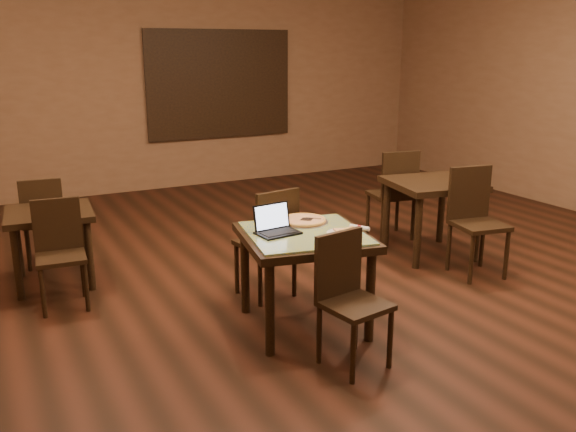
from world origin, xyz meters
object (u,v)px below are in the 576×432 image
pizza_pan (303,222)px  other_table_b_chair_far (43,217)px  laptop (275,225)px  other_table_b (50,223)px  other_table_a_chair_far (395,190)px  other_table_b_chair_near (60,247)px  chair_main_near (348,291)px  tiled_table (305,245)px  chair_main_far (271,237)px  other_table_a (432,194)px  other_table_a_chair_near (474,214)px

pizza_pan → other_table_b_chair_far: bearing=129.2°
laptop → other_table_b: size_ratio=0.41×
other_table_a_chair_far → other_table_b_chair_far: 3.69m
other_table_b_chair_near → chair_main_near: bearing=-45.8°
tiled_table → other_table_b_chair_near: other_table_b_chair_near is taller
laptop → pizza_pan: size_ratio=0.83×
other_table_b → chair_main_near: bearing=-52.2°
tiled_table → other_table_b: bearing=141.7°
chair_main_far → other_table_a: 2.00m
other_table_a → other_table_b_chair_far: (-3.60, 1.47, -0.15)m
pizza_pan → other_table_b: size_ratio=0.50×
tiled_table → other_table_a: bearing=34.6°
tiled_table → other_table_a_chair_far: other_table_a_chair_far is taller
other_table_a → other_table_b_chair_near: 3.62m
laptop → other_table_b_chair_near: laptop is taller
tiled_table → chair_main_far: (0.01, 0.62, -0.11)m
other_table_a → chair_main_far: bearing=-162.4°
pizza_pan → chair_main_far: bearing=105.7°
other_table_b_chair_far → other_table_a_chair_near: bearing=155.2°
tiled_table → other_table_a_chair_near: bearing=18.9°
chair_main_far → other_table_a_chair_near: other_table_a_chair_near is taller
laptop → other_table_b_chair_near: size_ratio=0.36×
other_table_b → other_table_b_chair_near: size_ratio=0.89×
chair_main_near → chair_main_far: (0.03, 1.24, 0.03)m
other_table_a → other_table_b_chair_near: other_table_b_chair_near is taller
other_table_a_chair_far → other_table_b_chair_far: (-3.59, 0.88, -0.07)m
chair_main_near → laptop: laptop is taller
chair_main_far → other_table_b: chair_main_far is taller
chair_main_near → other_table_b_chair_far: chair_main_near is taller
other_table_a_chair_near → other_table_a_chair_far: bearing=101.2°
other_table_a → other_table_b: (-3.59, 0.95, -0.08)m
pizza_pan → other_table_a_chair_near: 1.90m
pizza_pan → other_table_b_chair_near: 2.04m
chair_main_near → other_table_b_chair_far: 3.38m
other_table_a → other_table_a_chair_far: bearing=101.2°
other_table_b_chair_near → other_table_a_chair_near: bearing=-10.9°
laptop → other_table_a: bearing=13.5°
other_table_a_chair_far → other_table_b_chair_far: other_table_a_chair_far is taller
pizza_pan → other_table_b_chair_near: (-1.72, 1.08, -0.26)m
other_table_a → other_table_a_chair_near: size_ratio=0.95×
chair_main_far → other_table_a_chair_far: 2.14m
other_table_b_chair_near → other_table_a: bearing=-1.9°
laptop → other_table_b: laptop is taller
laptop → other_table_a: size_ratio=0.34×
other_table_a_chair_far → chair_main_far: bearing=33.6°
tiled_table → chair_main_far: 0.63m
pizza_pan → other_table_b_chair_far: 2.75m
other_table_a_chair_near → other_table_a_chair_far: same height
chair_main_near → other_table_a_chair_near: other_table_a_chair_near is taller
other_table_b_chair_near → laptop: bearing=-36.2°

